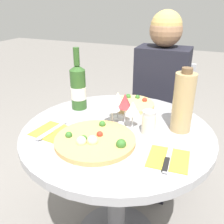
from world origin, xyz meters
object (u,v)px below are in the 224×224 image
pizza_large (95,140)px  wine_bottle (78,87)px  seated_diner (157,111)px  chair_behind_diner (160,121)px  tall_carafe (183,102)px  dining_table (117,157)px

pizza_large → wine_bottle: bearing=129.5°
seated_diner → chair_behind_diner: bearing=-90.0°
seated_diner → pizza_large: 0.78m
pizza_large → wine_bottle: (-0.24, 0.29, 0.11)m
pizza_large → tall_carafe: size_ratio=1.17×
pizza_large → tall_carafe: 0.42m
pizza_large → chair_behind_diner: bearing=83.8°
pizza_large → tall_carafe: bearing=39.0°
dining_table → chair_behind_diner: 0.76m
dining_table → wine_bottle: (-0.28, 0.14, 0.28)m
dining_table → pizza_large: (-0.04, -0.15, 0.17)m
wine_bottle → tall_carafe: 0.55m
wine_bottle → pizza_large: bearing=-50.5°
wine_bottle → tall_carafe: size_ratio=1.13×
dining_table → wine_bottle: bearing=152.8°
pizza_large → tall_carafe: (0.31, 0.25, 0.12)m
dining_table → chair_behind_diner: size_ratio=1.04×
pizza_large → wine_bottle: 0.39m
dining_table → pizza_large: size_ratio=2.58×
pizza_large → tall_carafe: tall_carafe is taller
tall_carafe → seated_diner: bearing=113.0°
tall_carafe → pizza_large: bearing=-141.0°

